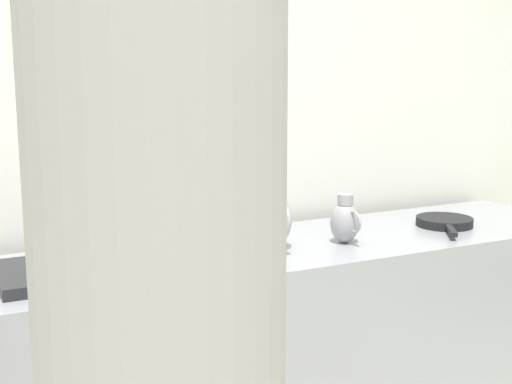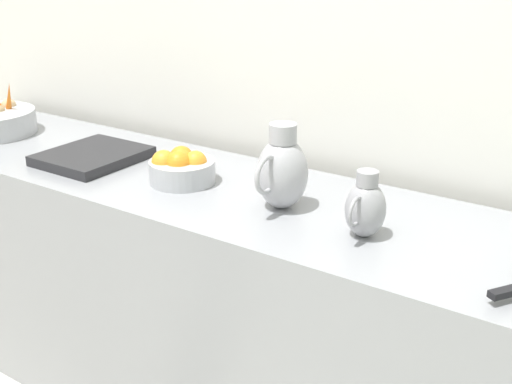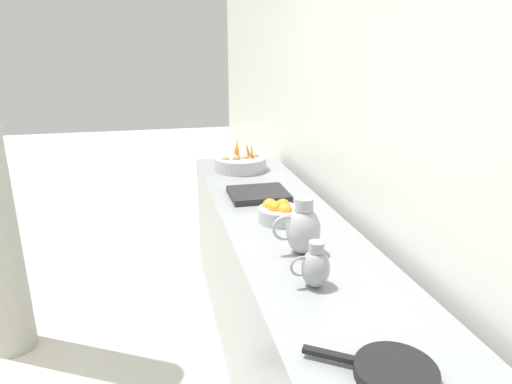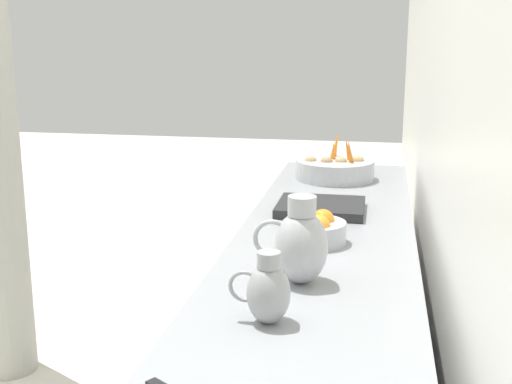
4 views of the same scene
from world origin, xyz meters
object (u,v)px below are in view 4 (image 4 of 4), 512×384
at_px(vegetable_colander, 335,169).
at_px(metal_pitcher_short, 268,291).
at_px(orange_bowl, 314,228).
at_px(metal_pitcher_tall, 300,244).

bearing_deg(vegetable_colander, metal_pitcher_short, 88.46).
distance_m(vegetable_colander, metal_pitcher_short, 1.69).
bearing_deg(metal_pitcher_short, orange_bowl, -93.97).
height_order(vegetable_colander, metal_pitcher_tall, metal_pitcher_tall).
xyz_separation_m(vegetable_colander, metal_pitcher_tall, (0.00, 1.40, 0.06)).
bearing_deg(orange_bowl, metal_pitcher_short, 86.03).
xyz_separation_m(metal_pitcher_tall, metal_pitcher_short, (0.05, 0.28, -0.03)).
distance_m(orange_bowl, metal_pitcher_tall, 0.39).
height_order(vegetable_colander, metal_pitcher_short, vegetable_colander).
bearing_deg(orange_bowl, metal_pitcher_tall, 89.84).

